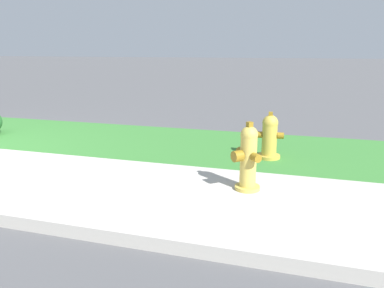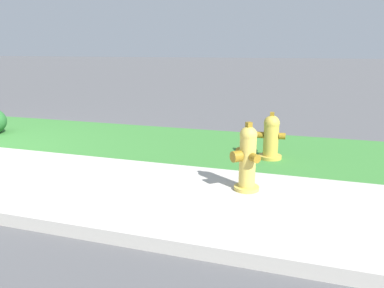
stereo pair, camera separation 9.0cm
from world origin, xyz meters
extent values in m
cube|color=#387A33|center=(0.00, 2.10, 0.00)|extent=(18.00, 2.26, 0.01)
cylinder|color=gold|center=(4.75, 1.67, 0.03)|extent=(0.32, 0.32, 0.05)
cylinder|color=gold|center=(4.75, 1.67, 0.28)|extent=(0.21, 0.21, 0.46)
sphere|color=gold|center=(4.75, 1.67, 0.51)|extent=(0.22, 0.22, 0.22)
cube|color=olive|center=(4.75, 1.67, 0.63)|extent=(0.06, 0.06, 0.06)
cylinder|color=olive|center=(4.60, 1.66, 0.33)|extent=(0.09, 0.09, 0.09)
cylinder|color=olive|center=(4.90, 1.68, 0.33)|extent=(0.09, 0.09, 0.09)
cylinder|color=olive|center=(4.74, 1.83, 0.33)|extent=(0.13, 0.11, 0.12)
cylinder|color=gold|center=(4.64, 0.36, 0.03)|extent=(0.27, 0.27, 0.05)
cylinder|color=gold|center=(4.64, 0.36, 0.34)|extent=(0.18, 0.18, 0.57)
sphere|color=gold|center=(4.64, 0.36, 0.62)|extent=(0.18, 0.18, 0.18)
cube|color=olive|center=(4.64, 0.36, 0.73)|extent=(0.08, 0.08, 0.06)
cylinder|color=olive|center=(4.73, 0.26, 0.40)|extent=(0.13, 0.13, 0.09)
cylinder|color=olive|center=(4.55, 0.45, 0.40)|extent=(0.13, 0.13, 0.09)
cylinder|color=olive|center=(4.54, 0.26, 0.40)|extent=(0.15, 0.16, 0.12)
camera|label=1|loc=(5.16, -3.49, 1.50)|focal=35.00mm
camera|label=2|loc=(5.24, -3.47, 1.50)|focal=35.00mm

